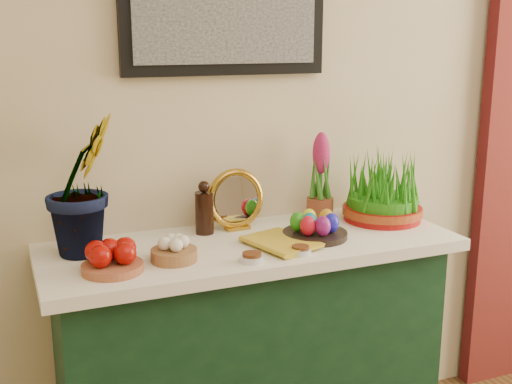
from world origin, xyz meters
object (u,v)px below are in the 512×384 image
Objects in this scene: wheatgrass_sabzeh at (383,192)px; mirror at (236,200)px; book at (260,247)px; sideboard at (251,364)px; hyacinth_green at (81,162)px.

mirror is at bearing 169.14° from wheatgrass_sabzeh.
book is at bearing -163.77° from wheatgrass_sabzeh.
mirror is at bearing 88.85° from sideboard.
sideboard is at bearing -175.57° from wheatgrass_sabzeh.
mirror reaches higher than sideboard.
hyacinth_green is at bearing -173.09° from mirror.
hyacinth_green is 2.53× the size of book.
book is (0.52, -0.21, -0.28)m from hyacinth_green.
book is 0.78× the size of wheatgrass_sabzeh.
hyacinth_green reaches higher than wheatgrass_sabzeh.
sideboard is 0.59m from mirror.
wheatgrass_sabzeh is at bearing -10.86° from mirror.
sideboard is 4.36× the size of wheatgrass_sabzeh.
mirror is (0.53, 0.06, -0.19)m from hyacinth_green.
mirror is 0.95× the size of book.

